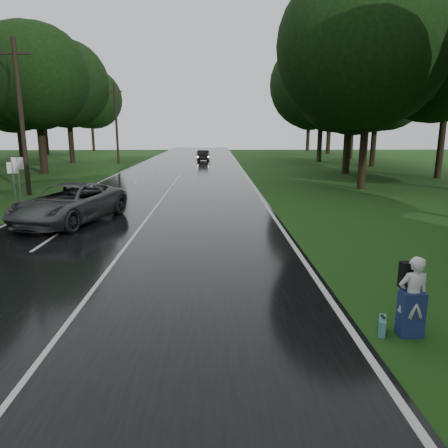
# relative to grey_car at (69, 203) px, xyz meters

# --- Properties ---
(ground) EXTENTS (160.00, 160.00, 0.00)m
(ground) POSITION_rel_grey_car_xyz_m (3.23, -11.38, -0.87)
(ground) COLOR #1C4313
(ground) RESTS_ON ground
(road) EXTENTS (12.00, 140.00, 0.04)m
(road) POSITION_rel_grey_car_xyz_m (3.23, 8.62, -0.85)
(road) COLOR black
(road) RESTS_ON ground
(lane_center) EXTENTS (0.12, 140.00, 0.01)m
(lane_center) POSITION_rel_grey_car_xyz_m (3.23, 8.62, -0.82)
(lane_center) COLOR silver
(lane_center) RESTS_ON road
(grey_car) EXTENTS (4.32, 6.50, 1.66)m
(grey_car) POSITION_rel_grey_car_xyz_m (0.00, 0.00, 0.00)
(grey_car) COLOR #535859
(grey_car) RESTS_ON road
(far_car) EXTENTS (1.60, 4.17, 1.36)m
(far_car) POSITION_rel_grey_car_xyz_m (4.85, 37.06, -0.15)
(far_car) COLOR black
(far_car) RESTS_ON road
(hitchhiker) EXTENTS (0.61, 0.55, 1.63)m
(hitchhiker) POSITION_rel_grey_car_xyz_m (10.13, -10.45, -0.11)
(hitchhiker) COLOR silver
(hitchhiker) RESTS_ON ground
(suitcase) EXTENTS (0.30, 0.47, 0.32)m
(suitcase) POSITION_rel_grey_car_xyz_m (9.63, -10.36, -0.71)
(suitcase) COLOR teal
(suitcase) RESTS_ON ground
(utility_pole_mid) EXTENTS (1.80, 0.28, 9.22)m
(utility_pole_mid) POSITION_rel_grey_car_xyz_m (-5.27, 8.07, -0.87)
(utility_pole_mid) COLOR black
(utility_pole_mid) RESTS_ON ground
(utility_pole_far) EXTENTS (1.80, 0.28, 9.23)m
(utility_pole_far) POSITION_rel_grey_car_xyz_m (-5.27, 32.87, -0.87)
(utility_pole_far) COLOR black
(utility_pole_far) RESTS_ON ground
(road_sign_a) EXTENTS (0.57, 0.10, 2.38)m
(road_sign_a) POSITION_rel_grey_car_xyz_m (-3.97, 3.56, -0.87)
(road_sign_a) COLOR white
(road_sign_a) RESTS_ON ground
(road_sign_b) EXTENTS (0.62, 0.10, 2.58)m
(road_sign_b) POSITION_rel_grey_car_xyz_m (-3.97, 4.14, -0.87)
(road_sign_b) COLOR white
(road_sign_b) RESTS_ON ground
(tree_left_e) EXTENTS (9.77, 9.77, 15.27)m
(tree_left_e) POSITION_rel_grey_car_xyz_m (-9.41, 21.02, -0.87)
(tree_left_e) COLOR black
(tree_left_e) RESTS_ON ground
(tree_left_f) EXTENTS (10.37, 10.37, 16.20)m
(tree_left_f) POSITION_rel_grey_car_xyz_m (-11.33, 34.63, -0.87)
(tree_left_f) COLOR black
(tree_left_f) RESTS_ON ground
(tree_right_d) EXTENTS (10.08, 10.08, 15.75)m
(tree_right_d) POSITION_rel_grey_car_xyz_m (16.38, 10.42, -0.87)
(tree_right_d) COLOR black
(tree_right_d) RESTS_ON ground
(tree_right_e) EXTENTS (8.88, 8.88, 13.88)m
(tree_right_e) POSITION_rel_grey_car_xyz_m (18.44, 20.52, -0.87)
(tree_right_e) COLOR black
(tree_right_e) RESTS_ON ground
(tree_right_f) EXTENTS (10.28, 10.28, 16.06)m
(tree_right_f) POSITION_rel_grey_car_xyz_m (19.56, 35.18, -0.87)
(tree_right_f) COLOR black
(tree_right_f) RESTS_ON ground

